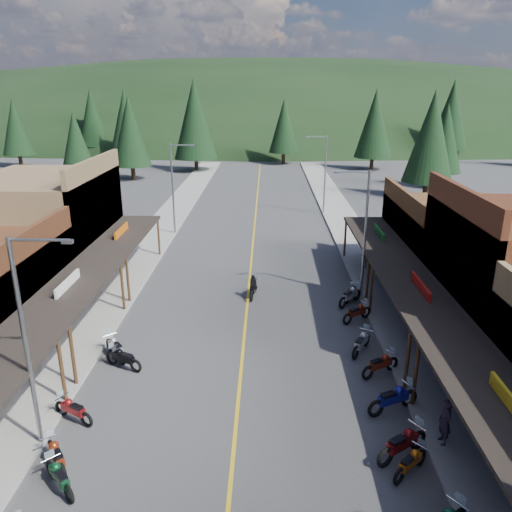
# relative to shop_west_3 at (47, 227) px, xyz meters

# --- Properties ---
(ground) EXTENTS (220.00, 220.00, 0.00)m
(ground) POSITION_rel_shop_west_3_xyz_m (13.78, -11.30, -3.52)
(ground) COLOR #38383A
(ground) RESTS_ON ground
(centerline) EXTENTS (0.15, 90.00, 0.01)m
(centerline) POSITION_rel_shop_west_3_xyz_m (13.78, 8.70, -3.51)
(centerline) COLOR gold
(centerline) RESTS_ON ground
(sidewalk_west) EXTENTS (3.40, 94.00, 0.15)m
(sidewalk_west) POSITION_rel_shop_west_3_xyz_m (5.08, 8.70, -3.44)
(sidewalk_west) COLOR gray
(sidewalk_west) RESTS_ON ground
(sidewalk_east) EXTENTS (3.40, 94.00, 0.15)m
(sidewalk_east) POSITION_rel_shop_west_3_xyz_m (22.48, 8.70, -3.44)
(sidewalk_east) COLOR gray
(sidewalk_east) RESTS_ON ground
(shop_west_3) EXTENTS (10.90, 10.20, 8.20)m
(shop_west_3) POSITION_rel_shop_west_3_xyz_m (0.00, 0.00, 0.00)
(shop_west_3) COLOR brown
(shop_west_3) RESTS_ON ground
(shop_east_3) EXTENTS (10.90, 10.20, 6.20)m
(shop_east_3) POSITION_rel_shop_west_3_xyz_m (27.54, 0.00, -0.99)
(shop_east_3) COLOR #4C2D16
(shop_east_3) RESTS_ON ground
(streetlight_0) EXTENTS (2.16, 0.18, 8.00)m
(streetlight_0) POSITION_rel_shop_west_3_xyz_m (6.83, -17.30, 0.94)
(streetlight_0) COLOR gray
(streetlight_0) RESTS_ON ground
(streetlight_1) EXTENTS (2.16, 0.18, 8.00)m
(streetlight_1) POSITION_rel_shop_west_3_xyz_m (6.83, 10.70, 0.94)
(streetlight_1) COLOR gray
(streetlight_1) RESTS_ON ground
(streetlight_2) EXTENTS (2.16, 0.18, 8.00)m
(streetlight_2) POSITION_rel_shop_west_3_xyz_m (20.74, -3.30, 0.94)
(streetlight_2) COLOR gray
(streetlight_2) RESTS_ON ground
(streetlight_3) EXTENTS (2.16, 0.18, 8.00)m
(streetlight_3) POSITION_rel_shop_west_3_xyz_m (20.74, 18.70, 0.94)
(streetlight_3) COLOR gray
(streetlight_3) RESTS_ON ground
(ridge_hill) EXTENTS (310.00, 140.00, 60.00)m
(ridge_hill) POSITION_rel_shop_west_3_xyz_m (13.78, 123.70, -3.52)
(ridge_hill) COLOR black
(ridge_hill) RESTS_ON ground
(pine_0) EXTENTS (5.04, 5.04, 11.00)m
(pine_0) POSITION_rel_shop_west_3_xyz_m (-26.22, 50.70, 2.96)
(pine_0) COLOR black
(pine_0) RESTS_ON ground
(pine_1) EXTENTS (5.88, 5.88, 12.50)m
(pine_1) POSITION_rel_shop_west_3_xyz_m (-10.22, 58.70, 3.72)
(pine_1) COLOR black
(pine_1) RESTS_ON ground
(pine_2) EXTENTS (6.72, 6.72, 14.00)m
(pine_2) POSITION_rel_shop_west_3_xyz_m (3.78, 46.70, 4.47)
(pine_2) COLOR black
(pine_2) RESTS_ON ground
(pine_3) EXTENTS (5.04, 5.04, 11.00)m
(pine_3) POSITION_rel_shop_west_3_xyz_m (17.78, 54.70, 2.96)
(pine_3) COLOR black
(pine_3) RESTS_ON ground
(pine_4) EXTENTS (5.88, 5.88, 12.50)m
(pine_4) POSITION_rel_shop_west_3_xyz_m (31.78, 48.70, 3.72)
(pine_4) COLOR black
(pine_4) RESTS_ON ground
(pine_5) EXTENTS (6.72, 6.72, 14.00)m
(pine_5) POSITION_rel_shop_west_3_xyz_m (47.78, 60.70, 4.47)
(pine_5) COLOR black
(pine_5) RESTS_ON ground
(pine_7) EXTENTS (5.88, 5.88, 12.50)m
(pine_7) POSITION_rel_shop_west_3_xyz_m (-18.22, 64.70, 3.72)
(pine_7) COLOR black
(pine_7) RESTS_ON ground
(pine_8) EXTENTS (4.48, 4.48, 10.00)m
(pine_8) POSITION_rel_shop_west_3_xyz_m (-8.22, 28.70, 2.46)
(pine_8) COLOR black
(pine_8) RESTS_ON ground
(pine_9) EXTENTS (4.93, 4.93, 10.80)m
(pine_9) POSITION_rel_shop_west_3_xyz_m (37.78, 33.70, 2.86)
(pine_9) COLOR black
(pine_9) RESTS_ON ground
(pine_10) EXTENTS (5.38, 5.38, 11.60)m
(pine_10) POSITION_rel_shop_west_3_xyz_m (-4.22, 38.70, 3.27)
(pine_10) COLOR black
(pine_10) RESTS_ON ground
(pine_11) EXTENTS (5.82, 5.82, 12.40)m
(pine_11) POSITION_rel_shop_west_3_xyz_m (33.78, 26.70, 3.67)
(pine_11) COLOR black
(pine_11) RESTS_ON ground
(bike_west_4) EXTENTS (1.84, 1.86, 1.12)m
(bike_west_4) POSITION_rel_shop_west_3_xyz_m (8.25, -19.47, -2.96)
(bike_west_4) COLOR #0B3B1D
(bike_west_4) RESTS_ON ground
(bike_west_5) EXTENTS (1.73, 1.99, 1.14)m
(bike_west_5) POSITION_rel_shop_west_3_xyz_m (7.77, -18.49, -2.95)
(bike_west_5) COLOR maroon
(bike_west_5) RESTS_ON ground
(bike_west_6) EXTENTS (2.06, 1.54, 1.14)m
(bike_west_6) POSITION_rel_shop_west_3_xyz_m (7.39, -15.93, -2.95)
(bike_west_6) COLOR maroon
(bike_west_6) RESTS_ON ground
(bike_west_7) EXTENTS (2.14, 1.53, 1.17)m
(bike_west_7) POSITION_rel_shop_west_3_xyz_m (8.28, -12.00, -2.93)
(bike_west_7) COLOR black
(bike_west_7) RESTS_ON ground
(bike_west_8) EXTENTS (1.91, 2.10, 1.22)m
(bike_west_8) POSITION_rel_shop_west_3_xyz_m (7.65, -11.05, -2.91)
(bike_west_8) COLOR gray
(bike_west_8) RESTS_ON ground
(bike_east_4) EXTENTS (1.79, 1.72, 1.06)m
(bike_east_4) POSITION_rel_shop_west_3_xyz_m (19.85, -18.52, -2.99)
(bike_east_4) COLOR #B8540D
(bike_east_4) RESTS_ON ground
(bike_east_5) EXTENTS (2.37, 1.95, 1.33)m
(bike_east_5) POSITION_rel_shop_west_3_xyz_m (19.77, -17.72, -2.85)
(bike_east_5) COLOR maroon
(bike_east_5) RESTS_ON ground
(bike_east_6) EXTENTS (2.46, 1.72, 1.34)m
(bike_east_6) POSITION_rel_shop_west_3_xyz_m (20.09, -15.04, -2.85)
(bike_east_6) COLOR navy
(bike_east_6) RESTS_ON ground
(bike_east_7) EXTENTS (2.16, 1.70, 1.20)m
(bike_east_7) POSITION_rel_shop_west_3_xyz_m (20.16, -12.30, -2.92)
(bike_east_7) COLOR maroon
(bike_east_7) RESTS_ON ground
(bike_east_8) EXTENTS (1.70, 2.20, 1.22)m
(bike_east_8) POSITION_rel_shop_west_3_xyz_m (19.65, -10.28, -2.91)
(bike_east_8) COLOR #ADAEB3
(bike_east_8) RESTS_ON ground
(bike_east_9) EXTENTS (2.08, 1.79, 1.19)m
(bike_east_9) POSITION_rel_shop_west_3_xyz_m (20.04, -6.74, -2.93)
(bike_east_9) COLOR maroon
(bike_east_9) RESTS_ON ground
(bike_east_10) EXTENTS (2.04, 2.20, 1.29)m
(bike_east_10) POSITION_rel_shop_west_3_xyz_m (20.01, -4.45, -2.87)
(bike_east_10) COLOR #99999E
(bike_east_10) RESTS_ON ground
(bike_east_11) EXTENTS (1.43, 1.96, 1.08)m
(bike_east_11) POSITION_rel_shop_west_3_xyz_m (20.21, -3.64, -2.98)
(bike_east_11) COLOR #0E4822
(bike_east_11) RESTS_ON ground
(rider_on_bike) EXTENTS (0.92, 2.10, 1.55)m
(rider_on_bike) POSITION_rel_shop_west_3_xyz_m (14.13, -3.40, -2.90)
(rider_on_bike) COLOR black
(rider_on_bike) RESTS_ON ground
(pedestrian_east_a) EXTENTS (0.46, 0.68, 1.81)m
(pedestrian_east_a) POSITION_rel_shop_west_3_xyz_m (21.42, -17.07, -2.46)
(pedestrian_east_a) COLOR #282030
(pedestrian_east_a) RESTS_ON sidewalk_east
(pedestrian_east_b) EXTENTS (0.87, 0.62, 1.63)m
(pedestrian_east_b) POSITION_rel_shop_west_3_xyz_m (22.18, 1.93, -2.55)
(pedestrian_east_b) COLOR brown
(pedestrian_east_b) RESTS_ON sidewalk_east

